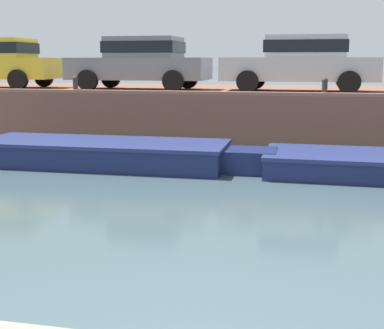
# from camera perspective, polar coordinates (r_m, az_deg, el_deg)

# --- Properties ---
(ground_plane) EXTENTS (400.00, 400.00, 0.00)m
(ground_plane) POSITION_cam_1_polar(r_m,az_deg,el_deg) (8.52, 6.91, -5.42)
(ground_plane) COLOR #3D5156
(far_quay_wall) EXTENTS (60.00, 6.00, 1.54)m
(far_quay_wall) POSITION_cam_1_polar(r_m,az_deg,el_deg) (16.61, 9.75, 5.24)
(far_quay_wall) COLOR brown
(far_quay_wall) RESTS_ON ground
(far_wall_coping) EXTENTS (60.00, 0.24, 0.08)m
(far_wall_coping) POSITION_cam_1_polar(r_m,az_deg,el_deg) (13.68, 9.28, 7.46)
(far_wall_coping) COLOR #925F4C
(far_wall_coping) RESTS_ON far_quay_wall
(boat_moored_west_navy) EXTENTS (6.89, 1.94, 0.58)m
(boat_moored_west_navy) POSITION_cam_1_polar(r_m,az_deg,el_deg) (12.45, -8.25, 1.14)
(boat_moored_west_navy) COLOR navy
(boat_moored_west_navy) RESTS_ON ground
(car_left_inner_grey) EXTENTS (4.13, 2.02, 1.54)m
(car_left_inner_grey) POSITION_cam_1_polar(r_m,az_deg,el_deg) (16.26, -5.43, 10.94)
(car_left_inner_grey) COLOR slate
(car_left_inner_grey) RESTS_ON far_quay_wall
(car_centre_silver) EXTENTS (4.32, 2.04, 1.54)m
(car_centre_silver) POSITION_cam_1_polar(r_m,az_deg,el_deg) (15.50, 11.63, 10.77)
(car_centre_silver) COLOR #B7BABC
(car_centre_silver) RESTS_ON far_quay_wall
(mooring_bollard_west) EXTENTS (0.15, 0.15, 0.45)m
(mooring_bollard_west) POSITION_cam_1_polar(r_m,az_deg,el_deg) (15.14, -12.33, 8.44)
(mooring_bollard_west) COLOR #2D2B28
(mooring_bollard_west) RESTS_ON far_quay_wall
(mooring_bollard_mid) EXTENTS (0.15, 0.15, 0.45)m
(mooring_bollard_mid) POSITION_cam_1_polar(r_m,az_deg,el_deg) (13.78, 13.97, 8.14)
(mooring_bollard_mid) COLOR #2D2B28
(mooring_bollard_mid) RESTS_ON far_quay_wall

